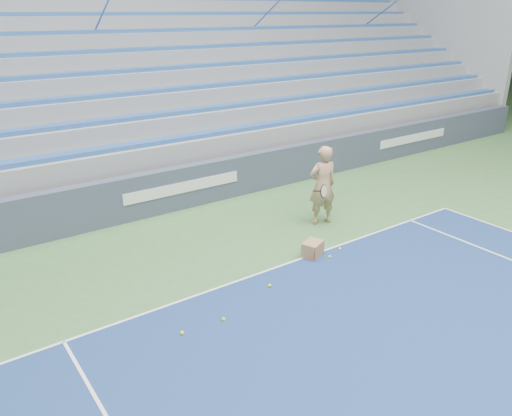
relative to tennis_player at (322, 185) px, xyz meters
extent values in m
cube|color=white|center=(-2.26, -1.18, -0.94)|extent=(10.97, 0.05, 0.00)
cube|color=#394358|center=(-2.26, 2.82, -0.40)|extent=(30.00, 0.30, 1.10)
cube|color=white|center=(-2.26, 2.66, -0.35)|extent=(3.20, 0.02, 0.28)
cube|color=white|center=(6.74, 2.66, -0.35)|extent=(3.40, 0.02, 0.28)
cube|color=gray|center=(-2.26, 7.37, -0.40)|extent=(30.00, 8.50, 1.10)
cube|color=gray|center=(-2.26, 7.37, 0.40)|extent=(30.00, 8.50, 0.50)
cube|color=#2B579B|center=(-2.26, 3.49, 0.71)|extent=(29.60, 0.42, 0.11)
cube|color=gray|center=(-2.26, 7.79, 0.90)|extent=(30.00, 7.65, 0.50)
cube|color=#2B579B|center=(-2.26, 4.34, 1.21)|extent=(29.60, 0.42, 0.11)
cube|color=gray|center=(-2.26, 8.22, 1.40)|extent=(30.00, 6.80, 0.50)
cube|color=#2B579B|center=(-2.26, 5.19, 1.71)|extent=(29.60, 0.42, 0.11)
cube|color=gray|center=(-2.26, 8.64, 1.90)|extent=(30.00, 5.95, 0.50)
cube|color=#2B579B|center=(-2.26, 6.04, 2.21)|extent=(29.60, 0.42, 0.11)
cube|color=gray|center=(-2.26, 9.07, 2.40)|extent=(30.00, 5.10, 0.50)
cube|color=#2B579B|center=(-2.26, 6.89, 2.71)|extent=(29.60, 0.42, 0.11)
cube|color=gray|center=(-2.26, 9.49, 2.90)|extent=(30.00, 4.25, 0.50)
cube|color=#2B579B|center=(-2.26, 7.74, 3.21)|extent=(29.60, 0.42, 0.11)
cube|color=gray|center=(-2.26, 9.92, 3.40)|extent=(30.00, 3.40, 0.50)
cube|color=#2B579B|center=(-2.26, 8.59, 3.71)|extent=(29.60, 0.42, 0.11)
cube|color=gray|center=(-2.26, 10.34, 3.90)|extent=(30.00, 2.55, 0.50)
cube|color=gray|center=(12.89, 7.37, 2.10)|extent=(0.30, 8.80, 6.10)
cube|color=gray|center=(-2.26, 11.92, 2.70)|extent=(31.00, 0.40, 7.30)
cylinder|color=#3361B4|center=(-2.26, 7.37, 3.65)|extent=(0.05, 8.53, 5.04)
cylinder|color=#3361B4|center=(3.74, 7.37, 3.65)|extent=(0.05, 8.53, 5.04)
cylinder|color=#3361B4|center=(9.74, 7.37, 3.65)|extent=(0.05, 8.53, 5.04)
imported|color=tan|center=(0.00, 0.00, 0.00)|extent=(0.78, 0.60, 1.90)
cylinder|color=black|center=(-0.35, -0.25, 0.00)|extent=(0.12, 0.27, 0.08)
cylinder|color=beige|center=(-0.45, -0.53, 0.10)|extent=(0.29, 0.16, 0.28)
torus|color=black|center=(-0.45, -0.53, 0.10)|extent=(0.31, 0.18, 0.30)
cube|color=#9A724A|center=(-1.33, -1.21, -0.79)|extent=(0.53, 0.47, 0.33)
cube|color=#B21E19|center=(-1.33, -1.38, -0.79)|extent=(0.33, 0.15, 0.15)
sphere|color=#C7EE30|center=(-1.11, -1.49, -0.92)|extent=(0.07, 0.07, 0.07)
sphere|color=#C7EE30|center=(-2.80, -1.70, -0.92)|extent=(0.07, 0.07, 0.07)
sphere|color=#C7EE30|center=(-4.07, -2.13, -0.92)|extent=(0.07, 0.07, 0.07)
sphere|color=#C7EE30|center=(-0.67, -1.34, -0.92)|extent=(0.07, 0.07, 0.07)
sphere|color=#C7EE30|center=(-4.80, -2.07, -0.92)|extent=(0.07, 0.07, 0.07)
camera|label=1|loc=(-7.65, -8.08, 3.80)|focal=35.00mm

